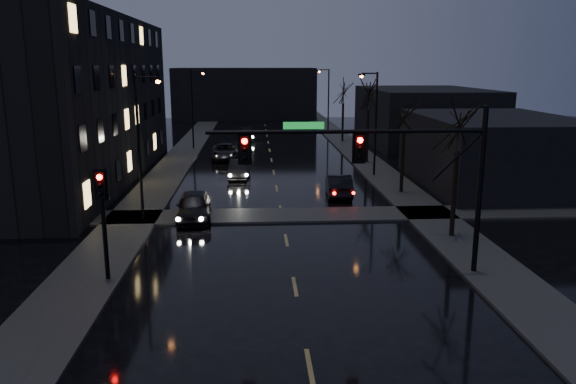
{
  "coord_description": "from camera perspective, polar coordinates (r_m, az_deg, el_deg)",
  "views": [
    {
      "loc": [
        -1.5,
        -12.71,
        8.57
      ],
      "look_at": [
        -0.1,
        10.79,
        3.2
      ],
      "focal_mm": 35.0,
      "sensor_mm": 36.0,
      "label": 1
    }
  ],
  "objects": [
    {
      "name": "sidewalk_right",
      "position": [
        49.48,
        8.32,
        2.82
      ],
      "size": [
        3.0,
        140.0,
        0.12
      ],
      "primitive_type": "cube",
      "color": "#2D2D2B",
      "rests_on": "ground"
    },
    {
      "name": "signal_pole_left",
      "position": [
        23.19,
        -18.29,
        -1.68
      ],
      "size": [
        0.35,
        0.41,
        4.53
      ],
      "color": "black",
      "rests_on": "ground"
    },
    {
      "name": "streetlight_l_near",
      "position": [
        31.53,
        -14.57,
        5.53
      ],
      "size": [
        1.53,
        0.28,
        8.0
      ],
      "color": "black",
      "rests_on": "ground"
    },
    {
      "name": "far_block",
      "position": [
        90.84,
        -4.42,
        9.94
      ],
      "size": [
        22.0,
        10.0,
        8.0
      ],
      "primitive_type": "cube",
      "color": "black",
      "rests_on": "ground"
    },
    {
      "name": "apartment_block",
      "position": [
        45.34,
        -22.99,
        8.6
      ],
      "size": [
        12.0,
        30.0,
        12.0
      ],
      "primitive_type": "cube",
      "color": "black",
      "rests_on": "ground"
    },
    {
      "name": "streetlight_r_far",
      "position": [
        71.39,
        3.96,
        9.78
      ],
      "size": [
        1.53,
        0.28,
        8.0
      ],
      "color": "black",
      "rests_on": "ground"
    },
    {
      "name": "signal_mast",
      "position": [
        22.66,
        10.32,
        3.24
      ],
      "size": [
        11.11,
        0.41,
        7.0
      ],
      "color": "black",
      "rests_on": "ground"
    },
    {
      "name": "tree_mid_b",
      "position": [
        49.74,
        8.21,
        10.47
      ],
      "size": [
        3.74,
        3.74,
        8.59
      ],
      "color": "black",
      "rests_on": "ground"
    },
    {
      "name": "tree_far",
      "position": [
        63.53,
        5.66,
        10.53
      ],
      "size": [
        3.43,
        3.43,
        7.88
      ],
      "color": "black",
      "rests_on": "ground"
    },
    {
      "name": "tree_near",
      "position": [
        28.58,
        17.03,
        7.57
      ],
      "size": [
        3.52,
        3.52,
        8.08
      ],
      "color": "black",
      "rests_on": "ground"
    },
    {
      "name": "commercial_right_near",
      "position": [
        42.71,
        20.14,
        3.9
      ],
      "size": [
        10.0,
        14.0,
        5.0
      ],
      "primitive_type": "cube",
      "color": "black",
      "rests_on": "ground"
    },
    {
      "name": "oncoming_car_c",
      "position": [
        52.02,
        -6.38,
        4.11
      ],
      "size": [
        2.57,
        5.31,
        1.46
      ],
      "primitive_type": "imported",
      "rotation": [
        0.0,
        0.0,
        0.03
      ],
      "color": "black",
      "rests_on": "ground"
    },
    {
      "name": "lead_car",
      "position": [
        37.33,
        5.17,
        0.69
      ],
      "size": [
        1.88,
        4.59,
        1.48
      ],
      "primitive_type": "imported",
      "rotation": [
        0.0,
        0.0,
        3.07
      ],
      "color": "black",
      "rests_on": "ground"
    },
    {
      "name": "sidewalk_left",
      "position": [
        48.96,
        -11.58,
        2.58
      ],
      "size": [
        3.0,
        140.0,
        0.12
      ],
      "primitive_type": "cube",
      "color": "#2D2D2B",
      "rests_on": "ground"
    },
    {
      "name": "streetlight_l_far",
      "position": [
        58.15,
        -9.52,
        8.94
      ],
      "size": [
        1.53,
        0.28,
        8.0
      ],
      "color": "black",
      "rests_on": "ground"
    },
    {
      "name": "streetlight_r_mid",
      "position": [
        43.83,
        8.65,
        7.74
      ],
      "size": [
        1.53,
        0.28,
        8.0
      ],
      "color": "black",
      "rests_on": "ground"
    },
    {
      "name": "sidewalk_cross",
      "position": [
        32.38,
        -0.63,
        -2.38
      ],
      "size": [
        40.0,
        3.0,
        0.12
      ],
      "primitive_type": "cube",
      "color": "#2D2D2B",
      "rests_on": "ground"
    },
    {
      "name": "oncoming_car_a",
      "position": [
        31.93,
        -9.55,
        -1.43
      ],
      "size": [
        2.22,
        4.79,
        1.59
      ],
      "primitive_type": "imported",
      "rotation": [
        0.0,
        0.0,
        0.07
      ],
      "color": "black",
      "rests_on": "ground"
    },
    {
      "name": "tree_mid_a",
      "position": [
        38.12,
        11.79,
        8.46
      ],
      "size": [
        3.3,
        3.3,
        7.58
      ],
      "color": "black",
      "rests_on": "ground"
    },
    {
      "name": "commercial_right_far",
      "position": [
        63.71,
        13.61,
        7.48
      ],
      "size": [
        12.0,
        18.0,
        6.0
      ],
      "primitive_type": "cube",
      "color": "black",
      "rests_on": "ground"
    },
    {
      "name": "oncoming_car_d",
      "position": [
        65.16,
        -4.12,
        5.84
      ],
      "size": [
        2.07,
        4.59,
        1.31
      ],
      "primitive_type": "imported",
      "rotation": [
        0.0,
        0.0,
        0.05
      ],
      "color": "black",
      "rests_on": "ground"
    },
    {
      "name": "oncoming_car_b",
      "position": [
        43.35,
        -4.99,
        2.32
      ],
      "size": [
        1.73,
        4.22,
        1.36
      ],
      "primitive_type": "imported",
      "rotation": [
        0.0,
        0.0,
        -0.07
      ],
      "color": "black",
      "rests_on": "ground"
    }
  ]
}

